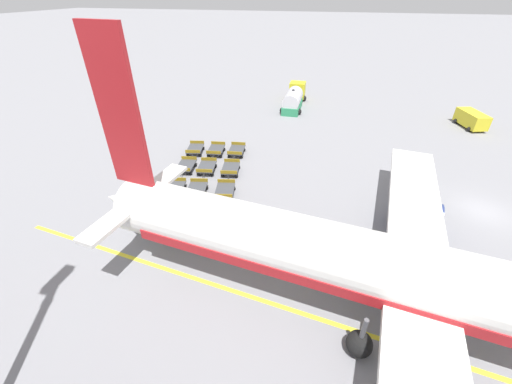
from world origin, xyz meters
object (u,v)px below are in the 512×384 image
baggage_dolly_row_mid_a_col_a (216,150)px  baggage_dolly_row_mid_b_col_a (237,151)px  baggage_dolly_row_near_col_d (157,216)px  baggage_dolly_row_mid_b_col_c (225,191)px  baggage_dolly_row_mid_a_col_d (188,219)px  baggage_dolly_row_mid_a_col_c (197,190)px  fuel_tanker_primary (294,99)px  airplane (443,286)px  baggage_dolly_row_mid_b_col_b (231,169)px  baggage_dolly_row_near_col_a (195,149)px  baggage_dolly_row_mid_b_col_d (214,218)px  baggage_dolly_row_near_col_c (174,189)px  baggage_dolly_row_mid_a_col_b (207,167)px  service_van (472,119)px

baggage_dolly_row_mid_a_col_a → baggage_dolly_row_mid_b_col_a: size_ratio=1.00×
baggage_dolly_row_near_col_d → baggage_dolly_row_mid_b_col_c: (-4.75, 3.85, 0.00)m
baggage_dolly_row_mid_a_col_d → baggage_dolly_row_mid_b_col_c: size_ratio=1.00×
baggage_dolly_row_mid_a_col_c → fuel_tanker_primary: bearing=170.3°
airplane → baggage_dolly_row_near_col_d: size_ratio=12.62×
fuel_tanker_primary → baggage_dolly_row_mid_b_col_a: 17.58m
baggage_dolly_row_mid_a_col_a → baggage_dolly_row_mid_b_col_a: same height
baggage_dolly_row_mid_a_col_a → baggage_dolly_row_mid_b_col_b: 4.60m
baggage_dolly_row_near_col_a → baggage_dolly_row_mid_b_col_b: size_ratio=1.00×
fuel_tanker_primary → baggage_dolly_row_near_col_a: bearing=-23.7°
baggage_dolly_row_mid_a_col_c → baggage_dolly_row_mid_b_col_c: bearing=101.5°
baggage_dolly_row_near_col_d → baggage_dolly_row_mid_b_col_c: same height
baggage_dolly_row_near_col_d → baggage_dolly_row_mid_a_col_a: size_ratio=1.00×
baggage_dolly_row_near_col_a → baggage_dolly_row_mid_b_col_d: bearing=30.5°
baggage_dolly_row_mid_a_col_d → baggage_dolly_row_mid_b_col_b: size_ratio=1.00×
baggage_dolly_row_near_col_a → baggage_dolly_row_mid_b_col_b: bearing=58.0°
airplane → baggage_dolly_row_near_col_c: (-8.44, -18.87, -2.80)m
baggage_dolly_row_near_col_d → baggage_dolly_row_mid_a_col_b: same height
airplane → baggage_dolly_row_near_col_d: (-4.55, -18.33, -2.80)m
baggage_dolly_row_near_col_c → baggage_dolly_row_mid_b_col_d: (3.01, 4.88, 0.00)m
baggage_dolly_row_mid_b_col_b → baggage_dolly_row_near_col_a: bearing=-122.0°
baggage_dolly_row_near_col_d → baggage_dolly_row_mid_a_col_d: same height
fuel_tanker_primary → baggage_dolly_row_mid_a_col_c: size_ratio=2.82×
fuel_tanker_primary → service_van: fuel_tanker_primary is taller
baggage_dolly_row_near_col_c → baggage_dolly_row_mid_b_col_c: (-0.85, 4.38, 0.00)m
baggage_dolly_row_near_col_d → baggage_dolly_row_mid_a_col_d: 2.46m
baggage_dolly_row_near_col_d → baggage_dolly_row_near_col_a: bearing=-170.0°
baggage_dolly_row_mid_b_col_b → baggage_dolly_row_mid_a_col_b: bearing=-82.2°
baggage_dolly_row_mid_b_col_c → fuel_tanker_primary: bearing=175.5°
baggage_dolly_row_mid_b_col_a → baggage_dolly_row_mid_a_col_d: bearing=0.3°
service_van → baggage_dolly_row_near_col_d: service_van is taller
fuel_tanker_primary → baggage_dolly_row_near_col_d: fuel_tanker_primary is taller
baggage_dolly_row_near_col_d → baggage_dolly_row_mid_b_col_d: size_ratio=1.00×
baggage_dolly_row_near_col_d → baggage_dolly_row_mid_b_col_c: bearing=141.0°
baggage_dolly_row_near_col_c → baggage_dolly_row_mid_a_col_d: bearing=40.0°
airplane → baggage_dolly_row_mid_a_col_d: size_ratio=12.66×
fuel_tanker_primary → airplane: bearing=20.0°
baggage_dolly_row_mid_a_col_a → baggage_dolly_row_mid_b_col_a: bearing=101.3°
baggage_dolly_row_mid_a_col_a → baggage_dolly_row_mid_a_col_d: bearing=10.8°
baggage_dolly_row_mid_a_col_b → baggage_dolly_row_mid_a_col_c: same height
baggage_dolly_row_mid_a_col_d → baggage_dolly_row_mid_b_col_a: 12.30m
fuel_tanker_primary → baggage_dolly_row_near_col_d: (29.88, -5.81, -0.86)m
service_van → baggage_dolly_row_near_col_c: service_van is taller
airplane → baggage_dolly_row_near_col_c: 20.86m
baggage_dolly_row_near_col_a → baggage_dolly_row_mid_a_col_d: size_ratio=1.00×
baggage_dolly_row_near_col_a → airplane: bearing=51.3°
airplane → baggage_dolly_row_near_col_a: (-16.40, -20.43, -2.80)m
service_van → baggage_dolly_row_mid_b_col_a: service_van is taller
baggage_dolly_row_mid_a_col_a → baggage_dolly_row_mid_b_col_d: (11.33, 4.17, 0.00)m
baggage_dolly_row_near_col_c → baggage_dolly_row_mid_a_col_c: 2.00m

